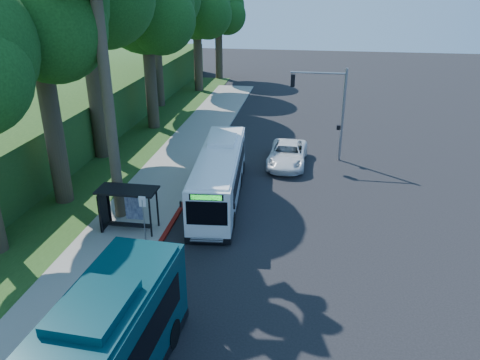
# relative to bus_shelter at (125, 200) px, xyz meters

# --- Properties ---
(ground) EXTENTS (140.00, 140.00, 0.00)m
(ground) POSITION_rel_bus_shelter_xyz_m (7.26, 2.86, -1.81)
(ground) COLOR black
(ground) RESTS_ON ground
(sidewalk) EXTENTS (4.50, 70.00, 0.12)m
(sidewalk) POSITION_rel_bus_shelter_xyz_m (-0.04, 2.86, -1.75)
(sidewalk) COLOR gray
(sidewalk) RESTS_ON ground
(red_curb) EXTENTS (0.25, 30.00, 0.13)m
(red_curb) POSITION_rel_bus_shelter_xyz_m (2.26, -1.14, -1.74)
(red_curb) COLOR maroon
(red_curb) RESTS_ON ground
(grass_verge) EXTENTS (8.00, 70.00, 0.06)m
(grass_verge) POSITION_rel_bus_shelter_xyz_m (-5.74, 7.86, -1.78)
(grass_verge) COLOR #234719
(grass_verge) RESTS_ON ground
(bus_shelter) EXTENTS (3.20, 1.51, 2.55)m
(bus_shelter) POSITION_rel_bus_shelter_xyz_m (0.00, 0.00, 0.00)
(bus_shelter) COLOR black
(bus_shelter) RESTS_ON ground
(stop_sign_pole) EXTENTS (0.35, 0.06, 3.17)m
(stop_sign_pole) POSITION_rel_bus_shelter_xyz_m (1.86, -2.14, 0.28)
(stop_sign_pole) COLOR gray
(stop_sign_pole) RESTS_ON ground
(traffic_signal_pole) EXTENTS (4.10, 0.30, 7.00)m
(traffic_signal_pole) POSITION_rel_bus_shelter_xyz_m (11.04, 12.86, 2.62)
(traffic_signal_pole) COLOR gray
(traffic_signal_pole) RESTS_ON ground
(hillside_backdrop) EXTENTS (24.00, 60.00, 8.80)m
(hillside_backdrop) POSITION_rel_bus_shelter_xyz_m (-19.04, 17.96, 0.63)
(hillside_backdrop) COLOR #234719
(hillside_backdrop) RESTS_ON ground
(tree_0) EXTENTS (8.40, 8.00, 15.70)m
(tree_0) POSITION_rel_bus_shelter_xyz_m (-5.14, 2.84, 9.40)
(tree_0) COLOR #382B1E
(tree_0) RESTS_ON ground
(tree_2) EXTENTS (8.82, 8.40, 15.12)m
(tree_2) POSITION_rel_bus_shelter_xyz_m (-4.64, 18.84, 8.67)
(tree_2) COLOR #382B1E
(tree_2) RESTS_ON ground
(tree_4) EXTENTS (8.40, 8.00, 14.14)m
(tree_4) POSITION_rel_bus_shelter_xyz_m (-4.14, 34.84, 7.92)
(tree_4) COLOR #382B1E
(tree_4) RESTS_ON ground
(tree_5) EXTENTS (7.35, 7.00, 12.86)m
(tree_5) POSITION_rel_bus_shelter_xyz_m (-3.16, 42.84, 7.16)
(tree_5) COLOR #382B1E
(tree_5) RESTS_ON ground
(white_bus) EXTENTS (3.35, 11.60, 3.41)m
(white_bus) POSITION_rel_bus_shelter_xyz_m (4.31, 4.78, -0.14)
(white_bus) COLOR white
(white_bus) RESTS_ON ground
(pickup) EXTENTS (2.89, 5.93, 1.62)m
(pickup) POSITION_rel_bus_shelter_xyz_m (8.16, 11.31, -0.99)
(pickup) COLOR white
(pickup) RESTS_ON ground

